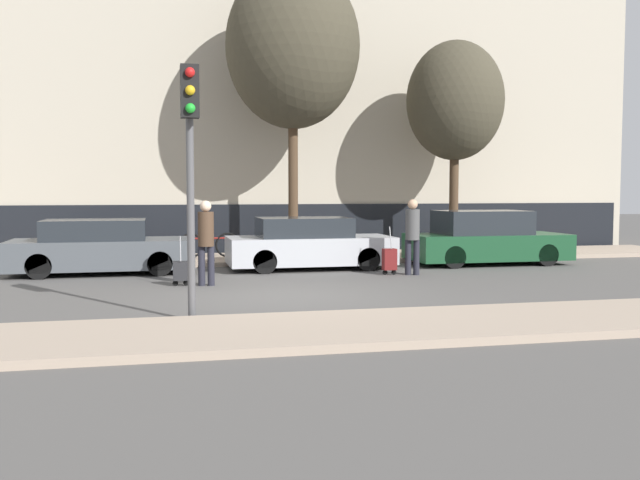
{
  "coord_description": "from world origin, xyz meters",
  "views": [
    {
      "loc": [
        -2.4,
        -13.56,
        2.06
      ],
      "look_at": [
        1.13,
        1.8,
        0.95
      ],
      "focal_mm": 40.0,
      "sensor_mm": 36.0,
      "label": 1
    }
  ],
  "objects_px": {
    "trolley_right": "(389,259)",
    "bare_tree_near_crossing": "(293,47)",
    "trolley_left": "(181,271)",
    "pedestrian_left": "(206,237)",
    "parked_bicycle": "(209,245)",
    "traffic_light": "(190,141)",
    "parked_car_0": "(101,248)",
    "pedestrian_right": "(412,232)",
    "parked_car_1": "(308,245)",
    "bare_tree_down_street": "(455,101)",
    "parked_car_2": "(485,239)"
  },
  "relations": [
    {
      "from": "pedestrian_right",
      "to": "parked_car_2",
      "type": "bearing_deg",
      "value": 49.73
    },
    {
      "from": "trolley_right",
      "to": "bare_tree_near_crossing",
      "type": "height_order",
      "value": "bare_tree_near_crossing"
    },
    {
      "from": "bare_tree_near_crossing",
      "to": "parked_car_2",
      "type": "bearing_deg",
      "value": -24.58
    },
    {
      "from": "trolley_left",
      "to": "trolley_right",
      "type": "distance_m",
      "value": 5.1
    },
    {
      "from": "parked_car_0",
      "to": "pedestrian_right",
      "type": "xyz_separation_m",
      "value": [
        7.38,
        -1.97,
        0.42
      ]
    },
    {
      "from": "bare_tree_down_street",
      "to": "parked_car_2",
      "type": "bearing_deg",
      "value": -91.93
    },
    {
      "from": "parked_bicycle",
      "to": "bare_tree_near_crossing",
      "type": "relative_size",
      "value": 0.21
    },
    {
      "from": "pedestrian_left",
      "to": "parked_bicycle",
      "type": "height_order",
      "value": "pedestrian_left"
    },
    {
      "from": "parked_car_0",
      "to": "trolley_left",
      "type": "relative_size",
      "value": 4.11
    },
    {
      "from": "parked_car_1",
      "to": "parked_car_2",
      "type": "xyz_separation_m",
      "value": [
        5.04,
        0.06,
        0.05
      ]
    },
    {
      "from": "parked_car_0",
      "to": "parked_bicycle",
      "type": "height_order",
      "value": "parked_car_0"
    },
    {
      "from": "trolley_right",
      "to": "parked_bicycle",
      "type": "distance_m",
      "value": 5.77
    },
    {
      "from": "parked_bicycle",
      "to": "parked_car_2",
      "type": "bearing_deg",
      "value": -17.5
    },
    {
      "from": "trolley_left",
      "to": "parked_car_2",
      "type": "bearing_deg",
      "value": 17.68
    },
    {
      "from": "parked_car_0",
      "to": "trolley_right",
      "type": "relative_size",
      "value": 3.75
    },
    {
      "from": "pedestrian_left",
      "to": "trolley_left",
      "type": "distance_m",
      "value": 0.91
    },
    {
      "from": "trolley_right",
      "to": "parked_car_2",
      "type": "bearing_deg",
      "value": 27.59
    },
    {
      "from": "bare_tree_near_crossing",
      "to": "pedestrian_left",
      "type": "bearing_deg",
      "value": -119.59
    },
    {
      "from": "parked_car_2",
      "to": "pedestrian_left",
      "type": "xyz_separation_m",
      "value": [
        -7.86,
        -2.77,
        0.36
      ]
    },
    {
      "from": "pedestrian_left",
      "to": "pedestrian_right",
      "type": "relative_size",
      "value": 1.0
    },
    {
      "from": "parked_car_1",
      "to": "pedestrian_left",
      "type": "xyz_separation_m",
      "value": [
        -2.83,
        -2.71,
        0.41
      ]
    },
    {
      "from": "pedestrian_left",
      "to": "traffic_light",
      "type": "height_order",
      "value": "traffic_light"
    },
    {
      "from": "parked_car_0",
      "to": "pedestrian_left",
      "type": "height_order",
      "value": "pedestrian_left"
    },
    {
      "from": "trolley_right",
      "to": "parked_bicycle",
      "type": "height_order",
      "value": "trolley_right"
    },
    {
      "from": "trolley_left",
      "to": "parked_bicycle",
      "type": "relative_size",
      "value": 0.6
    },
    {
      "from": "parked_car_2",
      "to": "trolley_right",
      "type": "relative_size",
      "value": 3.71
    },
    {
      "from": "pedestrian_right",
      "to": "trolley_left",
      "type": "bearing_deg",
      "value": -156.37
    },
    {
      "from": "bare_tree_near_crossing",
      "to": "bare_tree_down_street",
      "type": "bearing_deg",
      "value": 1.17
    },
    {
      "from": "bare_tree_down_street",
      "to": "pedestrian_left",
      "type": "bearing_deg",
      "value": -147.01
    },
    {
      "from": "bare_tree_near_crossing",
      "to": "trolley_right",
      "type": "bearing_deg",
      "value": -68.41
    },
    {
      "from": "pedestrian_left",
      "to": "bare_tree_down_street",
      "type": "xyz_separation_m",
      "value": [
        7.94,
        5.16,
        3.72
      ]
    },
    {
      "from": "trolley_left",
      "to": "parked_bicycle",
      "type": "xyz_separation_m",
      "value": [
        0.97,
        5.02,
        0.17
      ]
    },
    {
      "from": "parked_car_1",
      "to": "parked_car_2",
      "type": "height_order",
      "value": "parked_car_2"
    },
    {
      "from": "trolley_right",
      "to": "traffic_light",
      "type": "distance_m",
      "value": 7.6
    },
    {
      "from": "parked_car_2",
      "to": "trolley_right",
      "type": "distance_m",
      "value": 3.84
    },
    {
      "from": "parked_car_0",
      "to": "pedestrian_right",
      "type": "distance_m",
      "value": 7.65
    },
    {
      "from": "trolley_right",
      "to": "parked_car_1",
      "type": "bearing_deg",
      "value": 133.89
    },
    {
      "from": "parked_car_1",
      "to": "bare_tree_near_crossing",
      "type": "bearing_deg",
      "value": 88.95
    },
    {
      "from": "pedestrian_left",
      "to": "bare_tree_near_crossing",
      "type": "height_order",
      "value": "bare_tree_near_crossing"
    },
    {
      "from": "parked_car_0",
      "to": "traffic_light",
      "type": "xyz_separation_m",
      "value": [
        1.87,
        -7.02,
        2.18
      ]
    },
    {
      "from": "parked_car_0",
      "to": "bare_tree_near_crossing",
      "type": "distance_m",
      "value": 7.95
    },
    {
      "from": "parked_car_2",
      "to": "trolley_left",
      "type": "bearing_deg",
      "value": -162.32
    },
    {
      "from": "trolley_right",
      "to": "traffic_light",
      "type": "xyz_separation_m",
      "value": [
        -4.98,
        -5.2,
        2.44
      ]
    },
    {
      "from": "pedestrian_right",
      "to": "parked_car_1",
      "type": "bearing_deg",
      "value": 155.29
    },
    {
      "from": "trolley_right",
      "to": "traffic_light",
      "type": "relative_size",
      "value": 0.3
    },
    {
      "from": "pedestrian_left",
      "to": "trolley_left",
      "type": "relative_size",
      "value": 1.71
    },
    {
      "from": "pedestrian_right",
      "to": "parked_bicycle",
      "type": "relative_size",
      "value": 1.04
    },
    {
      "from": "trolley_right",
      "to": "bare_tree_near_crossing",
      "type": "relative_size",
      "value": 0.14
    },
    {
      "from": "trolley_left",
      "to": "pedestrian_right",
      "type": "xyz_separation_m",
      "value": [
        5.55,
        0.76,
        0.73
      ]
    },
    {
      "from": "parked_car_0",
      "to": "pedestrian_right",
      "type": "height_order",
      "value": "pedestrian_right"
    }
  ]
}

